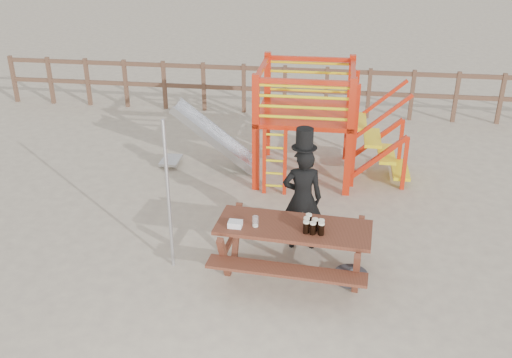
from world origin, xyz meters
name	(u,v)px	position (x,y,z in m)	size (l,w,h in m)	color
ground	(270,282)	(0.00, 0.00, 0.00)	(60.00, 60.00, 0.00)	#BFB294
back_fence	(306,85)	(0.00, 7.00, 0.74)	(15.09, 0.09, 1.20)	brown
playground_fort	(301,120)	(0.12, 3.58, 1.07)	(4.71, 1.84, 2.10)	red
picnic_table	(293,245)	(0.28, 0.20, 0.50)	(2.13, 1.55, 0.79)	brown
man_with_hat	(302,196)	(0.34, 0.99, 0.83)	(0.62, 0.45, 1.86)	black
metal_pole	(168,197)	(-1.41, 0.22, 1.09)	(0.05, 0.05, 2.17)	#B2B2B7
parasol_base	(351,276)	(1.07, 0.22, 0.05)	(0.45, 0.45, 0.19)	#38383D
paper_bag	(235,224)	(-0.48, 0.06, 0.83)	(0.18, 0.14, 0.08)	white
stout_pints	(313,225)	(0.53, 0.10, 0.87)	(0.28, 0.29, 0.17)	black
empty_glasses	(255,222)	(-0.22, 0.11, 0.86)	(0.08, 0.08, 0.15)	silver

